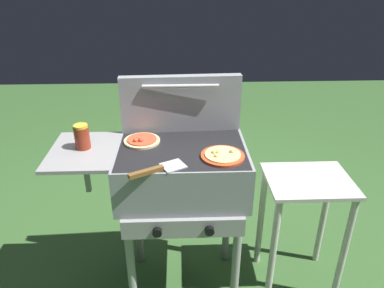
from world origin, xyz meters
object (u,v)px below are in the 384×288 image
grill (179,174)px  pizza_cheese (222,155)px  sauce_jar (82,137)px  pizza_pepperoni (142,140)px  prep_table (304,210)px  spatula (158,169)px

grill → pizza_cheese: (0.20, -0.10, 0.15)m
grill → sauce_jar: size_ratio=7.84×
grill → sauce_jar: sauce_jar is taller
pizza_pepperoni → sauce_jar: (-0.28, -0.05, 0.05)m
prep_table → spatula: bearing=-164.3°
grill → sauce_jar: (-0.47, 0.02, 0.20)m
grill → pizza_pepperoni: bearing=158.1°
sauce_jar → prep_table: size_ratio=0.17×
spatula → prep_table: 0.89m
pizza_pepperoni → grill: bearing=-21.9°
pizza_pepperoni → prep_table: bearing=-4.7°
pizza_pepperoni → sauce_jar: size_ratio=1.49×
sauce_jar → prep_table: bearing=-0.9°
pizza_cheese → grill: bearing=154.1°
spatula → prep_table: (0.77, 0.22, -0.40)m
prep_table → grill: bearing=-179.6°
pizza_cheese → sauce_jar: bearing=169.8°
sauce_jar → spatula: bearing=-32.1°
pizza_cheese → pizza_pepperoni: 0.43m
prep_table → pizza_pepperoni: bearing=175.3°
sauce_jar → prep_table: 1.23m
pizza_cheese → prep_table: bearing=12.3°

